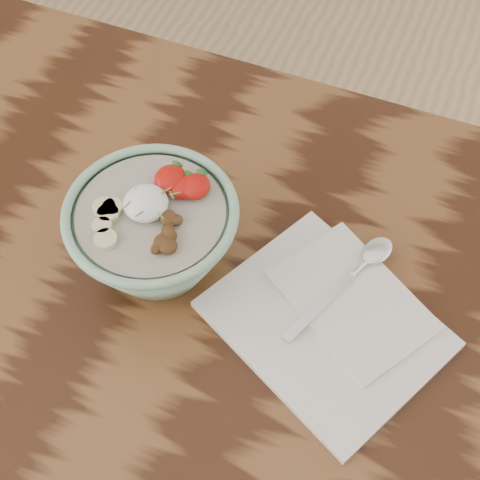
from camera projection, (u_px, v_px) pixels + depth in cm
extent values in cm
cube|color=#32190C|center=(100.00, 295.00, 84.46)|extent=(160.00, 90.00, 4.00)
cylinder|color=#88B797|center=(159.00, 261.00, 84.22)|extent=(8.92, 8.92, 1.27)
torus|color=#88B797|center=(150.00, 212.00, 75.57)|extent=(20.27, 20.27, 1.17)
cylinder|color=#B2A893|center=(151.00, 215.00, 76.10)|extent=(17.20, 17.20, 1.06)
ellipsoid|color=white|center=(146.00, 203.00, 75.16)|extent=(5.15, 5.15, 2.83)
ellipsoid|color=#B70E08|center=(195.00, 186.00, 76.60)|extent=(3.38, 3.71, 1.86)
cone|color=#286623|center=(201.00, 175.00, 77.13)|extent=(1.40, 1.03, 1.52)
ellipsoid|color=#B70E08|center=(183.00, 187.00, 76.66)|extent=(3.03, 3.33, 1.67)
cone|color=#286623|center=(188.00, 177.00, 77.12)|extent=(1.40, 1.03, 1.52)
ellipsoid|color=#B70E08|center=(170.00, 179.00, 77.11)|extent=(3.69, 4.06, 2.03)
cone|color=#286623|center=(176.00, 167.00, 77.71)|extent=(1.40, 1.03, 1.52)
ellipsoid|color=#B70E08|center=(169.00, 182.00, 77.05)|extent=(3.07, 3.38, 1.69)
cone|color=#286623|center=(173.00, 172.00, 77.52)|extent=(1.40, 1.03, 1.52)
cylinder|color=beige|center=(106.00, 239.00, 73.15)|extent=(2.58, 2.58, 0.70)
cylinder|color=beige|center=(113.00, 208.00, 75.56)|extent=(2.40, 2.40, 0.70)
cylinder|color=beige|center=(102.00, 226.00, 74.13)|extent=(2.20, 2.20, 0.70)
cylinder|color=beige|center=(104.00, 207.00, 75.56)|extent=(2.67, 2.67, 0.70)
cylinder|color=beige|center=(108.00, 214.00, 75.08)|extent=(2.48, 2.48, 0.70)
ellipsoid|color=#543518|center=(168.00, 218.00, 74.41)|extent=(2.42, 2.44, 1.20)
ellipsoid|color=#543518|center=(168.00, 246.00, 72.29)|extent=(2.84, 2.85, 1.36)
ellipsoid|color=#543518|center=(177.00, 220.00, 74.45)|extent=(2.01, 1.97, 1.05)
ellipsoid|color=#543518|center=(168.00, 229.00, 73.72)|extent=(1.84, 1.66, 0.83)
ellipsoid|color=#543518|center=(168.00, 236.00, 73.05)|extent=(2.67, 2.67, 1.42)
ellipsoid|color=#543518|center=(169.00, 223.00, 74.27)|extent=(1.77, 1.70, 0.89)
ellipsoid|color=#543518|center=(157.00, 248.00, 72.30)|extent=(1.35, 1.74, 0.99)
ellipsoid|color=#543518|center=(163.00, 242.00, 72.58)|extent=(2.38, 2.36, 1.39)
cylinder|color=#4D8F3C|center=(144.00, 201.00, 74.07)|extent=(0.94, 0.96, 0.22)
cylinder|color=#4D8F3C|center=(172.00, 195.00, 74.53)|extent=(0.94, 0.89, 0.22)
cylinder|color=#4D8F3C|center=(175.00, 194.00, 74.65)|extent=(1.19, 0.94, 0.23)
cylinder|color=#4D8F3C|center=(148.00, 203.00, 73.91)|extent=(1.07, 0.74, 0.22)
cylinder|color=#4D8F3C|center=(142.00, 195.00, 74.53)|extent=(0.46, 1.20, 0.22)
cylinder|color=#4D8F3C|center=(130.00, 202.00, 73.99)|extent=(0.49, 1.60, 0.24)
cylinder|color=#4D8F3C|center=(135.00, 192.00, 74.79)|extent=(0.48, 1.35, 0.23)
cylinder|color=#4D8F3C|center=(166.00, 190.00, 74.92)|extent=(0.84, 1.26, 0.23)
cylinder|color=#4D8F3C|center=(161.00, 216.00, 72.96)|extent=(1.04, 0.71, 0.22)
cylinder|color=#4D8F3C|center=(139.00, 214.00, 73.09)|extent=(0.64, 1.06, 0.22)
cube|color=white|center=(325.00, 324.00, 79.44)|extent=(31.97, 29.76, 0.98)
cube|color=white|center=(352.00, 300.00, 80.40)|extent=(22.55, 20.73, 0.59)
cube|color=silver|center=(320.00, 306.00, 79.35)|extent=(5.77, 11.74, 0.37)
cylinder|color=silver|center=(361.00, 266.00, 82.24)|extent=(1.91, 3.23, 0.74)
ellipsoid|color=silver|center=(377.00, 251.00, 83.34)|extent=(4.88, 5.76, 1.01)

